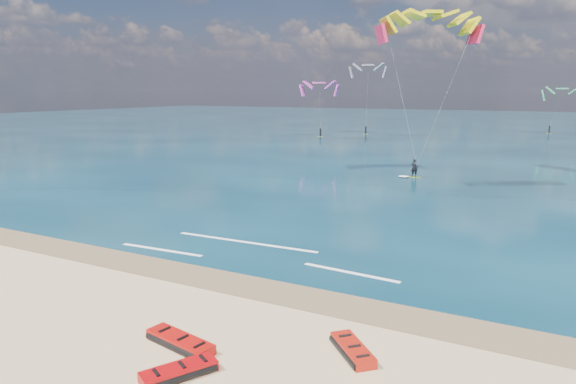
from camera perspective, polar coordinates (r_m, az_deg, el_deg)
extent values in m
plane|color=tan|center=(56.26, 13.46, 2.80)|extent=(320.00, 320.00, 0.00)
cube|color=brown|center=(23.11, -10.14, -9.06)|extent=(320.00, 2.40, 0.01)
cube|color=#082330|center=(119.08, 21.14, 6.67)|extent=(320.00, 200.00, 0.04)
cube|color=#A4D118|center=(48.83, 13.81, 1.62)|extent=(1.34, 0.61, 0.06)
imported|color=black|center=(48.70, 13.86, 2.63)|extent=(0.63, 0.42, 1.71)
cylinder|color=black|center=(48.32, 14.12, 2.85)|extent=(0.52, 0.13, 0.04)
cube|color=white|center=(23.09, 6.96, -8.87)|extent=(4.58, 0.57, 0.01)
cube|color=white|center=(26.83, -13.89, -6.24)|extent=(4.84, 0.50, 0.01)
cube|color=white|center=(27.43, -4.75, -5.56)|extent=(8.31, 0.54, 0.01)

